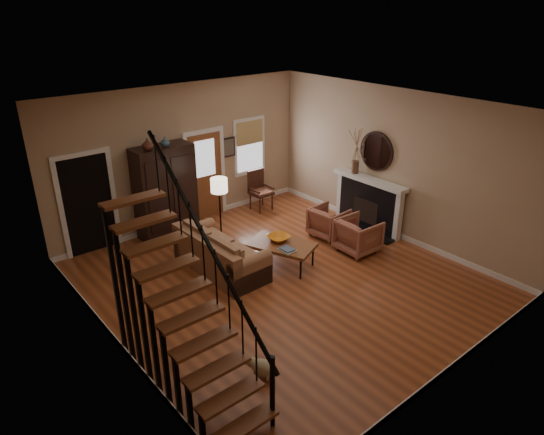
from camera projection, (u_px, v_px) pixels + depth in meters
room at (209, 187)px, 9.75m from camera, size 7.00×7.33×3.30m
staircase at (183, 286)px, 6.18m from camera, size 0.94×2.80×3.20m
fireplace at (370, 198)px, 11.24m from camera, size 0.33×1.95×2.30m
armoire at (165, 192)px, 10.75m from camera, size 1.30×0.60×2.10m
vase_a at (147, 144)px, 9.99m from camera, size 0.24×0.24×0.25m
vase_b at (165, 142)px, 10.23m from camera, size 0.20×0.20×0.21m
sofa at (220, 252)px, 9.56m from camera, size 0.95×2.12×0.78m
coffee_table at (282, 255)px, 9.77m from camera, size 1.20×1.48×0.49m
bowl at (279, 238)px, 9.79m from camera, size 0.44×0.44×0.11m
books at (287, 250)px, 9.38m from camera, size 0.24×0.32×0.06m
armchair_left at (358, 235)px, 10.30m from camera, size 0.84×0.82×0.74m
armchair_right at (329, 222)px, 10.99m from camera, size 0.81×0.79×0.69m
floor_lamp at (220, 213)px, 10.35m from camera, size 0.44×0.44×1.56m
side_chair at (261, 191)px, 12.31m from camera, size 0.54×0.54×1.02m
dog at (263, 368)px, 6.89m from camera, size 0.38×0.46×0.29m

